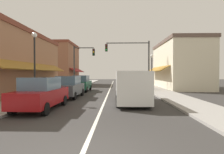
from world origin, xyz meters
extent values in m
plane|color=#33302D|center=(0.00, 18.00, 0.00)|extent=(80.00, 80.00, 0.00)
cube|color=#A39E99|center=(-5.50, 18.00, 0.06)|extent=(2.60, 56.00, 0.12)
cube|color=gray|center=(5.50, 18.00, 0.06)|extent=(2.60, 56.00, 0.12)
cube|color=silver|center=(0.00, 18.00, 0.00)|extent=(0.14, 52.00, 0.01)
cube|color=#9E6B4C|center=(-9.64, 12.00, 2.76)|extent=(5.69, 14.00, 5.53)
cube|color=brown|center=(-9.64, 12.00, 5.73)|extent=(5.89, 14.20, 0.40)
cube|color=slate|center=(-6.86, 12.00, 1.40)|extent=(0.08, 10.64, 1.80)
cube|color=olive|center=(-6.25, 12.00, 2.60)|extent=(1.27, 11.76, 0.73)
cube|color=slate|center=(-6.86, 8.92, 3.98)|extent=(0.08, 1.10, 1.30)
cube|color=slate|center=(-6.86, 15.08, 3.98)|extent=(0.08, 1.10, 1.30)
cube|color=beige|center=(9.22, 20.00, 2.90)|extent=(4.83, 10.00, 5.80)
cube|color=brown|center=(9.22, 20.00, 6.00)|extent=(5.03, 10.20, 0.40)
cube|color=slate|center=(6.86, 20.00, 1.40)|extent=(0.08, 7.60, 1.80)
cube|color=olive|center=(6.25, 20.00, 2.60)|extent=(1.27, 8.40, 0.73)
cube|color=slate|center=(6.86, 17.80, 4.17)|extent=(0.08, 1.10, 1.30)
cube|color=slate|center=(6.86, 22.20, 4.17)|extent=(0.08, 1.10, 1.30)
cube|color=#8E5B42|center=(-9.14, 28.00, 3.48)|extent=(4.68, 8.00, 6.97)
cube|color=brown|center=(-9.14, 28.00, 7.17)|extent=(4.88, 8.20, 0.40)
cube|color=slate|center=(-6.86, 28.00, 1.40)|extent=(0.08, 6.08, 1.80)
cube|color=maroon|center=(-6.25, 28.00, 2.60)|extent=(1.27, 6.72, 0.73)
cube|color=slate|center=(-6.86, 26.24, 5.02)|extent=(0.08, 1.10, 1.30)
cube|color=slate|center=(-6.86, 29.76, 5.02)|extent=(0.08, 1.10, 1.30)
cube|color=maroon|center=(-3.25, 5.70, 0.71)|extent=(1.83, 4.14, 0.80)
cube|color=slate|center=(-3.25, 5.60, 1.44)|extent=(1.57, 2.04, 0.66)
cylinder|color=black|center=(-4.00, 7.07, 0.31)|extent=(0.22, 0.62, 0.62)
cylinder|color=black|center=(-2.42, 7.03, 0.31)|extent=(0.22, 0.62, 0.62)
cylinder|color=black|center=(-4.07, 4.37, 0.31)|extent=(0.22, 0.62, 0.62)
cylinder|color=black|center=(-2.49, 4.33, 0.31)|extent=(0.22, 0.62, 0.62)
cube|color=#4C5156|center=(-3.05, 10.57, 0.71)|extent=(1.79, 4.13, 0.80)
cube|color=slate|center=(-3.06, 10.47, 1.44)|extent=(1.55, 2.03, 0.66)
cylinder|color=black|center=(-3.82, 11.93, 0.31)|extent=(0.21, 0.62, 0.62)
cylinder|color=black|center=(-2.24, 11.91, 0.31)|extent=(0.21, 0.62, 0.62)
cylinder|color=black|center=(-3.87, 9.23, 0.31)|extent=(0.21, 0.62, 0.62)
cylinder|color=black|center=(-2.29, 9.20, 0.31)|extent=(0.21, 0.62, 0.62)
cube|color=#0F4C33|center=(-3.09, 15.80, 0.71)|extent=(1.76, 4.12, 0.80)
cube|color=slate|center=(-3.09, 15.70, 1.44)|extent=(1.54, 2.01, 0.66)
cylinder|color=black|center=(-3.86, 17.16, 0.31)|extent=(0.21, 0.62, 0.62)
cylinder|color=black|center=(-2.28, 17.15, 0.31)|extent=(0.21, 0.62, 0.62)
cylinder|color=black|center=(-3.89, 14.46, 0.31)|extent=(0.21, 0.62, 0.62)
cylinder|color=black|center=(-2.31, 14.44, 0.31)|extent=(0.21, 0.62, 0.62)
cube|color=silver|center=(1.80, 7.92, 1.17)|extent=(2.01, 5.02, 1.90)
cube|color=slate|center=(1.77, 10.32, 1.59)|extent=(1.73, 0.29, 0.84)
cube|color=black|center=(1.77, 10.50, 0.48)|extent=(1.86, 0.22, 0.24)
cylinder|color=black|center=(0.90, 9.47, 0.36)|extent=(0.25, 0.72, 0.72)
cylinder|color=black|center=(2.66, 9.48, 0.36)|extent=(0.25, 0.72, 0.72)
cylinder|color=black|center=(0.93, 6.37, 0.36)|extent=(0.25, 0.72, 0.72)
cylinder|color=black|center=(2.70, 6.38, 0.36)|extent=(0.25, 0.72, 0.72)
cylinder|color=#333333|center=(4.80, 17.97, 2.99)|extent=(0.18, 0.18, 5.98)
cylinder|color=#333333|center=(2.20, 17.97, 5.73)|extent=(5.20, 0.12, 0.12)
cube|color=black|center=(-0.40, 17.79, 5.13)|extent=(0.30, 0.24, 0.90)
sphere|color=#420F0F|center=(-0.40, 17.66, 5.41)|extent=(0.20, 0.20, 0.20)
sphere|color=#3D2D0C|center=(-0.40, 17.66, 5.13)|extent=(0.20, 0.20, 0.20)
sphere|color=green|center=(-0.40, 17.66, 4.85)|extent=(0.20, 0.20, 0.20)
cylinder|color=#333333|center=(-4.80, 19.58, 2.82)|extent=(0.18, 0.18, 5.64)
cylinder|color=#333333|center=(-3.48, 19.58, 5.39)|extent=(2.63, 0.12, 0.12)
cube|color=black|center=(-2.17, 19.40, 4.79)|extent=(0.30, 0.24, 0.90)
sphere|color=#420F0F|center=(-2.17, 19.27, 5.07)|extent=(0.20, 0.20, 0.20)
sphere|color=yellow|center=(-2.17, 19.27, 4.79)|extent=(0.20, 0.20, 0.20)
sphere|color=#0C3316|center=(-2.17, 19.27, 4.51)|extent=(0.20, 0.20, 0.20)
cylinder|color=black|center=(-4.90, 8.42, 2.24)|extent=(0.12, 0.12, 4.48)
sphere|color=white|center=(-4.90, 8.42, 4.66)|extent=(0.36, 0.36, 0.36)
cylinder|color=black|center=(4.95, 16.88, 1.92)|extent=(0.12, 0.12, 3.83)
sphere|color=white|center=(4.95, 16.88, 4.01)|extent=(0.36, 0.36, 0.36)
camera|label=1|loc=(0.83, -3.84, 1.97)|focal=28.40mm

